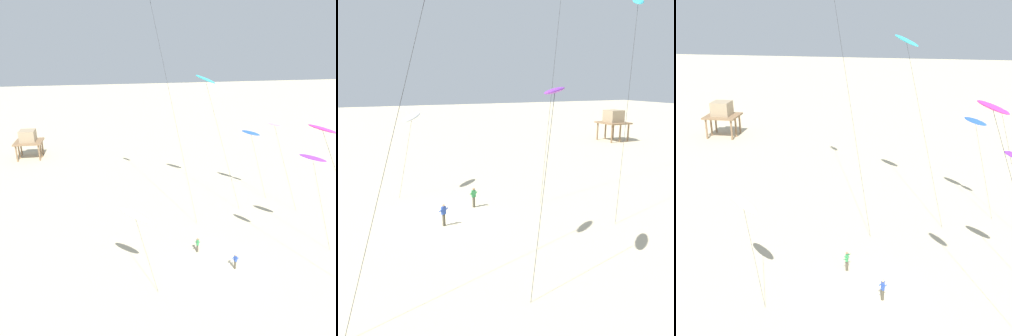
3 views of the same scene
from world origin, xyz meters
The scene contains 7 objects.
ground_plane centered at (0.00, 0.00, 0.00)m, with size 260.00×260.00×0.00m, color beige.
kite_white centered at (-8.09, -0.56, 7.04)m, with size 3.23×3.09×7.61m.
kite_cyan centered at (2.27, 15.62, 16.28)m, with size 5.52×5.55×17.01m.
kite_purple centered at (10.56, 3.30, 9.81)m, with size 3.49×3.64×10.14m.
kite_flyer_nearest centered at (1.62, -0.34, 0.89)m, with size 0.64×0.66×1.67m.
kite_flyer_middle centered at (-1.39, 2.99, 0.89)m, with size 0.51×0.54×1.67m.
stilt_house centered at (-24.90, 36.51, 3.80)m, with size 4.84×4.33×5.30m.
Camera 2 is at (26.97, -6.57, 10.40)m, focal length 40.17 mm.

